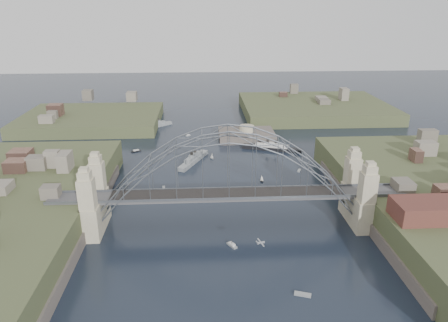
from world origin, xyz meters
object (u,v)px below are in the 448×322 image
Objects in this scene: fort_island at (246,139)px; ocean_liner at (272,148)px; wharf_shed at (441,210)px; naval_cruiser_near at (194,160)px; bridge at (228,179)px; naval_cruiser_far at (156,125)px.

ocean_liner is at bearing -61.70° from fort_island.
naval_cruiser_near is at bearing 132.23° from wharf_shed.
wharf_shed is (32.00, -84.00, 10.34)m from fort_island.
bridge is 46.23m from wharf_shed.
naval_cruiser_far is (-25.80, 89.41, -11.51)m from bridge.
fort_island is at bearing 118.30° from ocean_liner.
bridge is at bearing -73.90° from naval_cruiser_far.
naval_cruiser_far is (-69.80, 103.41, -9.18)m from wharf_shed.
bridge is 60.03m from ocean_liner.
naval_cruiser_far is at bearing 143.37° from ocean_liner.
bridge reaches higher than ocean_liner.
bridge is 4.20× the size of wharf_shed.
naval_cruiser_far is (-16.84, 45.06, -0.09)m from naval_cruiser_near.
naval_cruiser_near reaches higher than ocean_liner.
bridge is at bearing 162.35° from wharf_shed.
bridge is 3.82× the size of fort_island.
wharf_shed is 74.14m from ocean_liner.
bridge reaches higher than naval_cruiser_far.
ocean_liner is (45.62, -33.92, 0.01)m from naval_cruiser_far.
wharf_shed is (44.00, -14.00, -2.32)m from bridge.
fort_island is at bearing 80.27° from bridge.
bridge is at bearing -78.58° from naval_cruiser_near.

